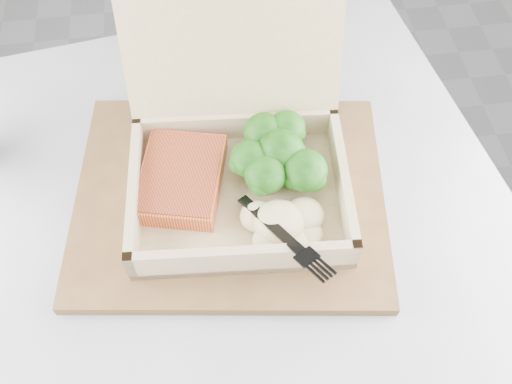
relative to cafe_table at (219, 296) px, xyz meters
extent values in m
cylinder|color=black|center=(0.00, 0.00, -0.19)|extent=(0.07, 0.07, 0.67)
cube|color=#A5A7AF|center=(0.00, 0.00, 0.16)|extent=(0.81, 0.81, 0.03)
cube|color=brown|center=(0.03, 0.04, 0.19)|extent=(0.39, 0.33, 0.02)
cube|color=tan|center=(0.04, 0.03, 0.20)|extent=(0.25, 0.20, 0.01)
cube|color=tan|center=(-0.08, 0.04, 0.22)|extent=(0.02, 0.19, 0.05)
cube|color=tan|center=(0.15, 0.02, 0.22)|extent=(0.02, 0.19, 0.05)
cube|color=tan|center=(0.03, -0.06, 0.22)|extent=(0.24, 0.03, 0.05)
cube|color=tan|center=(0.04, 0.12, 0.22)|extent=(0.24, 0.03, 0.05)
cube|color=tan|center=(0.05, 0.16, 0.32)|extent=(0.24, 0.09, 0.18)
cube|color=orange|center=(-0.03, 0.06, 0.22)|extent=(0.11, 0.13, 0.02)
ellipsoid|color=beige|center=(0.07, -0.02, 0.22)|extent=(0.09, 0.08, 0.03)
cube|color=black|center=(0.04, 0.02, 0.23)|extent=(0.06, 0.10, 0.03)
cube|color=black|center=(0.08, -0.04, 0.23)|extent=(0.04, 0.05, 0.01)
cube|color=white|center=(0.03, 0.24, 0.18)|extent=(0.09, 0.16, 0.00)
camera|label=1|loc=(0.01, -0.31, 0.75)|focal=40.00mm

